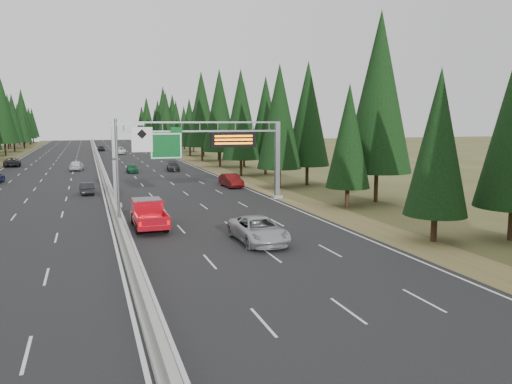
# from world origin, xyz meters

# --- Properties ---
(road) EXTENTS (32.00, 260.00, 0.08)m
(road) POSITION_xyz_m (0.00, 80.00, 0.04)
(road) COLOR black
(road) RESTS_ON ground
(shoulder_right) EXTENTS (3.60, 260.00, 0.06)m
(shoulder_right) POSITION_xyz_m (17.80, 80.00, 0.03)
(shoulder_right) COLOR olive
(shoulder_right) RESTS_ON ground
(median_barrier) EXTENTS (0.70, 260.00, 0.85)m
(median_barrier) POSITION_xyz_m (0.00, 80.00, 0.41)
(median_barrier) COLOR gray
(median_barrier) RESTS_ON road
(sign_gantry) EXTENTS (16.75, 0.98, 7.80)m
(sign_gantry) POSITION_xyz_m (8.92, 34.88, 5.27)
(sign_gantry) COLOR slate
(sign_gantry) RESTS_ON road
(hov_sign_pole) EXTENTS (2.80, 0.50, 8.00)m
(hov_sign_pole) POSITION_xyz_m (0.58, 24.97, 4.72)
(hov_sign_pole) COLOR slate
(hov_sign_pole) RESTS_ON road
(tree_row_right) EXTENTS (12.09, 244.95, 18.73)m
(tree_row_right) POSITION_xyz_m (21.91, 68.58, 9.22)
(tree_row_right) COLOR black
(tree_row_right) RESTS_ON ground
(silver_minivan) EXTENTS (2.83, 5.98, 1.65)m
(silver_minivan) POSITION_xyz_m (8.32, 17.89, 0.90)
(silver_minivan) COLOR #A6A7AB
(silver_minivan) RESTS_ON road
(red_pickup) EXTENTS (2.23, 6.25, 2.04)m
(red_pickup) POSITION_xyz_m (2.09, 25.09, 1.21)
(red_pickup) COLOR black
(red_pickup) RESTS_ON road
(car_ahead_green) EXTENTS (1.64, 3.95, 1.34)m
(car_ahead_green) POSITION_xyz_m (4.40, 66.12, 0.75)
(car_ahead_green) COLOR #13542C
(car_ahead_green) RESTS_ON road
(car_ahead_dkred) EXTENTS (1.96, 4.88, 1.58)m
(car_ahead_dkred) POSITION_xyz_m (14.17, 45.00, 0.87)
(car_ahead_dkred) COLOR #540C0C
(car_ahead_dkred) RESTS_ON road
(car_ahead_dkgrey) EXTENTS (2.38, 4.90, 1.37)m
(car_ahead_dkgrey) POSITION_xyz_m (10.83, 66.93, 0.77)
(car_ahead_dkgrey) COLOR black
(car_ahead_dkgrey) RESTS_ON road
(car_ahead_white) EXTENTS (2.87, 5.85, 1.60)m
(car_ahead_white) POSITION_xyz_m (5.35, 112.56, 0.88)
(car_ahead_white) COLOR white
(car_ahead_white) RESTS_ON road
(car_ahead_far) EXTENTS (1.96, 4.31, 1.44)m
(car_ahead_far) POSITION_xyz_m (1.50, 126.61, 0.80)
(car_ahead_far) COLOR black
(car_ahead_far) RESTS_ON road
(car_onc_near) EXTENTS (1.63, 3.95, 1.27)m
(car_onc_near) POSITION_xyz_m (-2.24, 44.41, 0.72)
(car_onc_near) COLOR black
(car_onc_near) RESTS_ON road
(car_onc_white) EXTENTS (2.35, 4.84, 1.59)m
(car_onc_white) POSITION_xyz_m (-3.75, 72.73, 0.88)
(car_onc_white) COLOR silver
(car_onc_white) RESTS_ON road
(car_onc_far) EXTENTS (3.05, 5.85, 1.57)m
(car_onc_far) POSITION_xyz_m (-14.50, 83.65, 0.87)
(car_onc_far) COLOR black
(car_onc_far) RESTS_ON road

